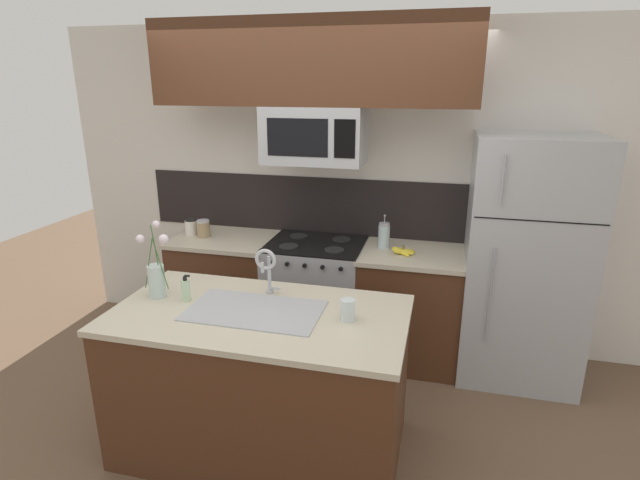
{
  "coord_description": "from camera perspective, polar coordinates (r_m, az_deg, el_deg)",
  "views": [
    {
      "loc": [
        0.96,
        -2.75,
        2.16
      ],
      "look_at": [
        0.2,
        0.27,
        1.16
      ],
      "focal_mm": 28.0,
      "sensor_mm": 36.0,
      "label": 1
    }
  ],
  "objects": [
    {
      "name": "back_counter_left",
      "position": [
        4.39,
        -10.51,
        -5.35
      ],
      "size": [
        0.84,
        0.65,
        0.91
      ],
      "color": "#4C2B19",
      "rests_on": "ground"
    },
    {
      "name": "back_counter_right",
      "position": [
        4.03,
        10.19,
        -7.5
      ],
      "size": [
        0.8,
        0.65,
        0.91
      ],
      "color": "#4C2B19",
      "rests_on": "ground"
    },
    {
      "name": "refrigerator",
      "position": [
        3.92,
        22.35,
        -2.23
      ],
      "size": [
        0.84,
        0.74,
        1.81
      ],
      "color": "#A8AAAF",
      "rests_on": "ground"
    },
    {
      "name": "flower_vase",
      "position": [
        3.14,
        -18.18,
        -4.01
      ],
      "size": [
        0.2,
        0.11,
        0.47
      ],
      "color": "silver",
      "rests_on": "island_counter"
    },
    {
      "name": "storage_jar_medium",
      "position": [
        4.27,
        -13.18,
        1.29
      ],
      "size": [
        0.11,
        0.11,
        0.14
      ],
      "color": "#997F5B",
      "rests_on": "back_counter_left"
    },
    {
      "name": "splash_band",
      "position": [
        4.21,
        0.61,
        3.92
      ],
      "size": [
        3.16,
        0.01,
        0.48
      ],
      "primitive_type": "cube",
      "color": "black",
      "rests_on": "rear_partition"
    },
    {
      "name": "ground_plane",
      "position": [
        3.63,
        -4.28,
        -18.83
      ],
      "size": [
        10.0,
        10.0,
        0.0
      ],
      "primitive_type": "plane",
      "color": "brown"
    },
    {
      "name": "french_press",
      "position": [
        3.91,
        7.32,
        0.52
      ],
      "size": [
        0.09,
        0.09,
        0.27
      ],
      "color": "silver",
      "rests_on": "back_counter_right"
    },
    {
      "name": "stove_range",
      "position": [
        4.14,
        -0.49,
        -6.43
      ],
      "size": [
        0.76,
        0.64,
        0.93
      ],
      "color": "#A8AAAF",
      "rests_on": "ground"
    },
    {
      "name": "sink_faucet",
      "position": [
        2.99,
        -6.12,
        -2.91
      ],
      "size": [
        0.14,
        0.14,
        0.31
      ],
      "color": "#B7BABF",
      "rests_on": "island_counter"
    },
    {
      "name": "microwave",
      "position": [
        3.77,
        -0.62,
        11.91
      ],
      "size": [
        0.74,
        0.4,
        0.42
      ],
      "color": "#A8AAAF"
    },
    {
      "name": "island_counter",
      "position": [
        3.1,
        -6.71,
        -15.72
      ],
      "size": [
        1.68,
        0.9,
        0.91
      ],
      "color": "#4C2B19",
      "rests_on": "ground"
    },
    {
      "name": "banana_bunch",
      "position": [
        3.8,
        9.49,
        -1.29
      ],
      "size": [
        0.19,
        0.16,
        0.08
      ],
      "color": "yellow",
      "rests_on": "back_counter_right"
    },
    {
      "name": "drinking_glass",
      "position": [
        2.73,
        3.2,
        -7.99
      ],
      "size": [
        0.08,
        0.08,
        0.12
      ],
      "color": "silver",
      "rests_on": "island_counter"
    },
    {
      "name": "upper_cabinet_band",
      "position": [
        3.73,
        -1.11,
        19.65
      ],
      "size": [
        2.34,
        0.34,
        0.6
      ],
      "primitive_type": "cube",
      "color": "#4C2B19"
    },
    {
      "name": "storage_jar_tall",
      "position": [
        4.36,
        -14.5,
        1.49
      ],
      "size": [
        0.1,
        0.1,
        0.14
      ],
      "color": "silver",
      "rests_on": "back_counter_left"
    },
    {
      "name": "kitchen_sink",
      "position": [
        2.91,
        -7.45,
        -9.29
      ],
      "size": [
        0.76,
        0.44,
        0.16
      ],
      "color": "#ADAFB5",
      "rests_on": "island_counter"
    },
    {
      "name": "dish_soap_bottle",
      "position": [
        3.06,
        -15.08,
        -5.53
      ],
      "size": [
        0.06,
        0.05,
        0.16
      ],
      "color": "beige",
      "rests_on": "island_counter"
    },
    {
      "name": "rear_partition",
      "position": [
        4.17,
        4.83,
        5.84
      ],
      "size": [
        5.2,
        0.1,
        2.6
      ],
      "primitive_type": "cube",
      "color": "silver",
      "rests_on": "ground"
    }
  ]
}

